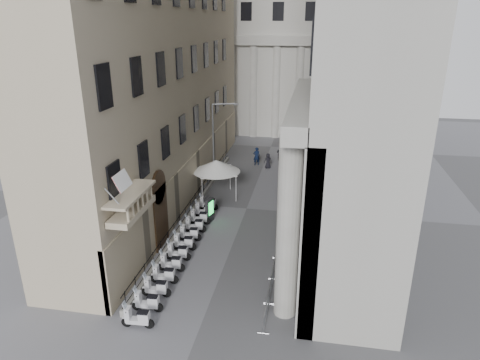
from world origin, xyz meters
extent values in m
cube|color=beige|center=(0.00, 48.00, 15.00)|extent=(22.00, 10.00, 30.00)
cylinder|color=silver|center=(-3.94, 19.52, 1.16)|extent=(0.06, 0.06, 2.33)
cylinder|color=silver|center=(-0.98, 19.52, 1.16)|extent=(0.06, 0.06, 2.33)
cylinder|color=silver|center=(-3.94, 22.48, 1.16)|extent=(0.06, 0.06, 2.33)
cylinder|color=silver|center=(-0.98, 22.48, 1.16)|extent=(0.06, 0.06, 2.33)
cube|color=silver|center=(-2.46, 21.00, 2.38)|extent=(3.18, 3.18, 0.13)
cone|color=silver|center=(-2.46, 21.00, 2.91)|extent=(4.23, 4.23, 1.06)
cylinder|color=gray|center=(-4.20, 24.97, 3.85)|extent=(0.16, 0.16, 7.69)
cylinder|color=gray|center=(-3.11, 25.35, 7.69)|extent=(2.22, 0.86, 0.12)
cube|color=gray|center=(-2.11, 25.69, 7.65)|extent=(0.52, 0.36, 0.14)
cube|color=black|center=(-2.50, 16.27, 0.97)|extent=(0.50, 0.95, 1.93)
cube|color=#19E54C|center=(-2.35, 16.23, 1.18)|extent=(0.22, 0.68, 1.07)
imported|color=black|center=(-0.80, 30.86, 1.01)|extent=(0.86, 0.70, 2.02)
imported|color=black|center=(1.59, 33.02, 0.84)|extent=(1.02, 0.95, 1.69)
imported|color=black|center=(0.57, 30.01, 0.83)|extent=(0.94, 0.78, 1.65)
camera|label=1|loc=(5.23, -13.53, 15.05)|focal=32.00mm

